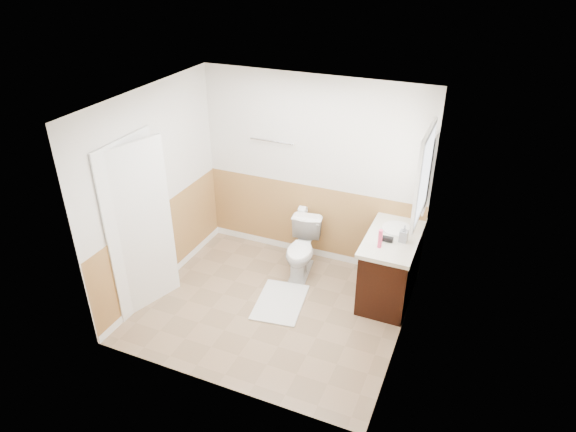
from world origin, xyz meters
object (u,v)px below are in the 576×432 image
at_px(bath_mat, 280,302).
at_px(toilet, 302,249).
at_px(soap_dispenser, 404,234).
at_px(vanity_cabinet, 391,267).
at_px(lotion_bottle, 380,239).

bearing_deg(bath_mat, toilet, 90.00).
bearing_deg(soap_dispenser, toilet, 174.91).
bearing_deg(bath_mat, soap_dispenser, 24.82).
bearing_deg(bath_mat, vanity_cabinet, 30.41).
height_order(vanity_cabinet, lotion_bottle, lotion_bottle).
relative_size(toilet, bath_mat, 0.89).
relative_size(toilet, lotion_bottle, 3.23).
distance_m(toilet, vanity_cabinet, 1.16).
xyz_separation_m(toilet, vanity_cabinet, (1.16, -0.03, 0.05)).
bearing_deg(soap_dispenser, vanity_cabinet, 143.41).
bearing_deg(bath_mat, lotion_bottle, 18.90).
relative_size(vanity_cabinet, soap_dispenser, 5.46).
relative_size(bath_mat, lotion_bottle, 3.64).
relative_size(lotion_bottle, soap_dispenser, 1.09).
height_order(lotion_bottle, soap_dispenser, lotion_bottle).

